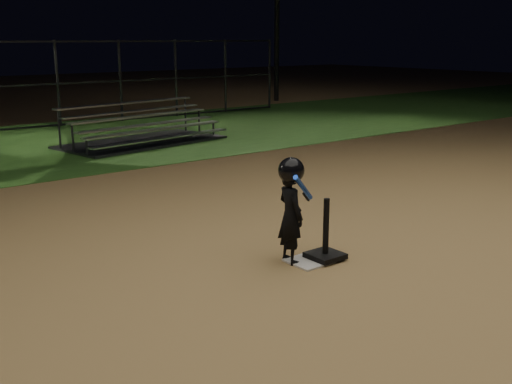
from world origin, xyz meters
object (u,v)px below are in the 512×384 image
Objects in this scene: home_plate at (309,261)px; batting_tee at (325,247)px; bleacher_right at (143,135)px; child_batter at (291,207)px.

home_plate is 0.26m from batting_tee.
batting_tee is at bearing -114.02° from bleacher_right.
child_batter is (-0.16, 0.14, 0.65)m from home_plate.
bleacher_right reaches higher than batting_tee.
batting_tee is 0.17× the size of bleacher_right.
bleacher_right is (2.25, 8.77, 0.05)m from batting_tee.
home_plate is 0.11× the size of bleacher_right.
home_plate is at bearing 164.06° from batting_tee.
batting_tee is at bearing -15.94° from home_plate.
bleacher_right is at bearing -7.84° from child_batter.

